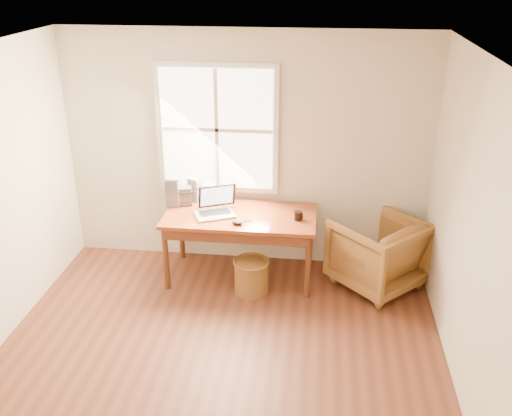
{
  "coord_description": "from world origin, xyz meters",
  "views": [
    {
      "loc": [
        0.81,
        -3.62,
        3.25
      ],
      "look_at": [
        0.19,
        1.65,
        0.9
      ],
      "focal_mm": 40.0,
      "sensor_mm": 36.0,
      "label": 1
    }
  ],
  "objects": [
    {
      "name": "cd_stack_a",
      "position": [
        -0.55,
        2.13,
        0.88
      ],
      "size": [
        0.17,
        0.16,
        0.26
      ],
      "primitive_type": "cube",
      "rotation": [
        0.0,
        0.0,
        -0.44
      ],
      "color": "silver",
      "rests_on": "desk"
    },
    {
      "name": "cd_stack_b",
      "position": [
        -0.63,
        1.98,
        0.85
      ],
      "size": [
        0.16,
        0.15,
        0.21
      ],
      "primitive_type": "cube",
      "rotation": [
        0.0,
        0.0,
        0.27
      ],
      "color": "black",
      "rests_on": "desk"
    },
    {
      "name": "mouse",
      "position": [
        0.01,
        1.55,
        0.77
      ],
      "size": [
        0.13,
        0.09,
        0.04
      ],
      "primitive_type": "ellipsoid",
      "rotation": [
        0.0,
        0.0,
        -0.22
      ],
      "color": "black",
      "rests_on": "desk"
    },
    {
      "name": "laptop",
      "position": [
        -0.26,
        1.74,
        0.89
      ],
      "size": [
        0.5,
        0.5,
        0.28
      ],
      "primitive_type": null,
      "rotation": [
        0.0,
        0.0,
        0.44
      ],
      "color": "#B4B7BB",
      "rests_on": "desk"
    },
    {
      "name": "cd_stack_d",
      "position": [
        -0.41,
        2.15,
        0.85
      ],
      "size": [
        0.16,
        0.15,
        0.19
      ],
      "primitive_type": "cube",
      "rotation": [
        0.0,
        0.0,
        0.08
      ],
      "color": "silver",
      "rests_on": "desk"
    },
    {
      "name": "coffee_mug",
      "position": [
        0.61,
        1.73,
        0.8
      ],
      "size": [
        0.11,
        0.11,
        0.09
      ],
      "primitive_type": "cylinder",
      "rotation": [
        0.0,
        0.0,
        -0.4
      ],
      "color": "black",
      "rests_on": "desk"
    },
    {
      "name": "armchair",
      "position": [
        1.46,
        1.8,
        0.38
      ],
      "size": [
        1.17,
        1.17,
        0.76
      ],
      "primitive_type": "imported",
      "rotation": [
        0.0,
        0.0,
        3.91
      ],
      "color": "brown",
      "rests_on": "room_shell"
    },
    {
      "name": "cd_stack_c",
      "position": [
        -0.75,
        1.95,
        0.91
      ],
      "size": [
        0.14,
        0.13,
        0.32
      ],
      "primitive_type": "cube",
      "rotation": [
        0.0,
        0.0,
        -0.0
      ],
      "color": "#9795A1",
      "rests_on": "desk"
    },
    {
      "name": "desk",
      "position": [
        0.0,
        1.8,
        0.73
      ],
      "size": [
        1.6,
        0.8,
        0.04
      ],
      "primitive_type": "cube",
      "color": "brown",
      "rests_on": "room_shell"
    },
    {
      "name": "room_shell",
      "position": [
        -0.02,
        0.16,
        1.32
      ],
      "size": [
        4.04,
        4.54,
        2.64
      ],
      "color": "brown",
      "rests_on": "ground"
    },
    {
      "name": "wicker_stool",
      "position": [
        0.16,
        1.5,
        0.18
      ],
      "size": [
        0.44,
        0.44,
        0.35
      ],
      "primitive_type": "cylinder",
      "rotation": [
        0.0,
        0.0,
        -0.29
      ],
      "color": "brown",
      "rests_on": "room_shell"
    }
  ]
}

